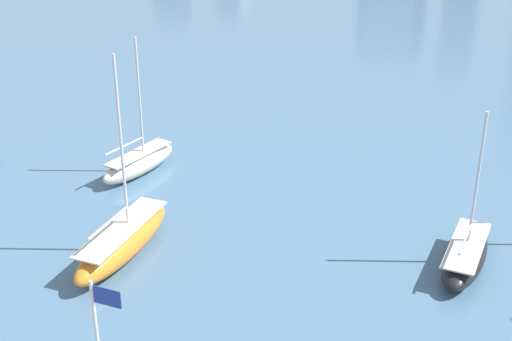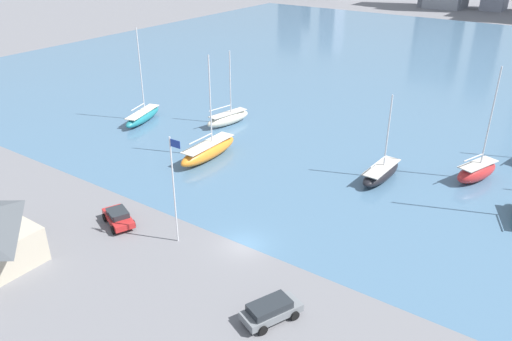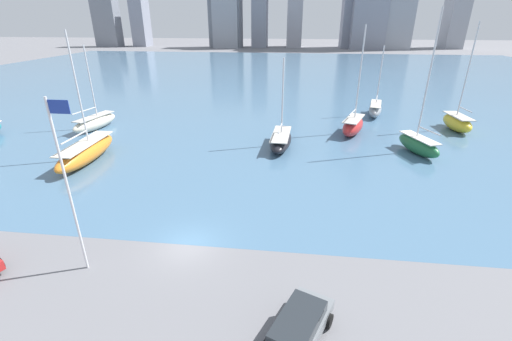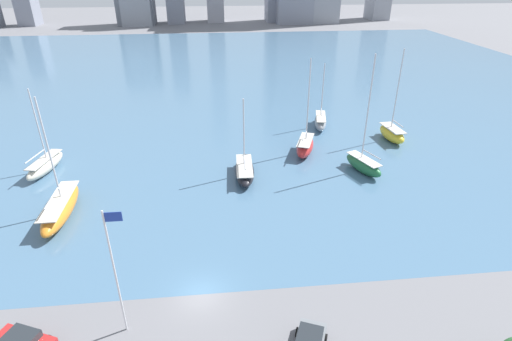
% 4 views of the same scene
% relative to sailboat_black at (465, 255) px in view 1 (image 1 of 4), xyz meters
% --- Properties ---
extents(harbor_water, '(180.00, 140.00, 0.00)m').
position_rel_sailboat_black_xyz_m(harbor_water, '(-5.20, 49.87, -0.89)').
color(harbor_water, '#476B89').
rests_on(harbor_water, ground_plane).
extents(sailboat_black, '(2.79, 8.14, 10.14)m').
position_rel_sailboat_black_xyz_m(sailboat_black, '(0.00, 0.00, 0.00)').
color(sailboat_black, black).
rests_on(sailboat_black, harbor_water).
extents(sailboat_orange, '(2.60, 10.24, 13.13)m').
position_rel_sailboat_black_xyz_m(sailboat_orange, '(-20.33, -7.00, 0.23)').
color(sailboat_orange, orange).
rests_on(sailboat_orange, harbor_water).
extents(sailboat_cream, '(3.38, 8.00, 10.99)m').
position_rel_sailboat_black_xyz_m(sailboat_cream, '(-25.77, 4.07, 0.13)').
color(sailboat_cream, beige).
rests_on(sailboat_cream, harbor_water).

